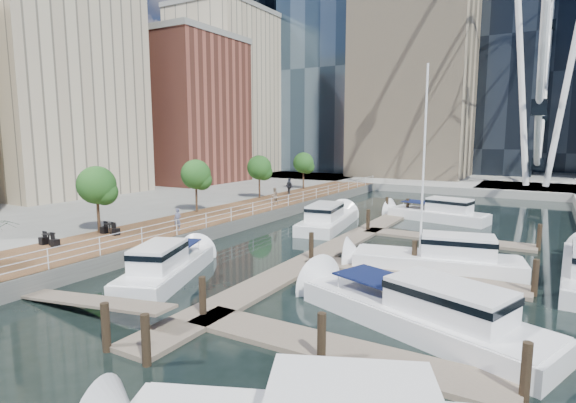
# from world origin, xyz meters

# --- Properties ---
(ground) EXTENTS (520.00, 520.00, 0.00)m
(ground) POSITION_xyz_m (0.00, 0.00, 0.00)
(ground) COLOR black
(ground) RESTS_ON ground
(boardwalk) EXTENTS (6.00, 60.00, 1.00)m
(boardwalk) POSITION_xyz_m (-9.00, 15.00, 0.50)
(boardwalk) COLOR brown
(boardwalk) RESTS_ON ground
(seawall) EXTENTS (0.25, 60.00, 1.00)m
(seawall) POSITION_xyz_m (-6.00, 15.00, 0.50)
(seawall) COLOR #595954
(seawall) RESTS_ON ground
(land_inland) EXTENTS (48.00, 90.00, 1.00)m
(land_inland) POSITION_xyz_m (-36.00, 15.00, 0.50)
(land_inland) COLOR gray
(land_inland) RESTS_ON ground
(land_far) EXTENTS (200.00, 114.00, 1.00)m
(land_far) POSITION_xyz_m (0.00, 102.00, 0.50)
(land_far) COLOR gray
(land_far) RESTS_ON ground
(pier) EXTENTS (14.00, 12.00, 1.00)m
(pier) POSITION_xyz_m (14.00, 52.00, 0.50)
(pier) COLOR gray
(pier) RESTS_ON ground
(railing) EXTENTS (0.10, 60.00, 1.05)m
(railing) POSITION_xyz_m (-6.10, 15.00, 1.52)
(railing) COLOR white
(railing) RESTS_ON boardwalk
(floating_docks) EXTENTS (16.00, 34.00, 2.60)m
(floating_docks) POSITION_xyz_m (7.97, 9.98, 0.49)
(floating_docks) COLOR #6D6051
(floating_docks) RESTS_ON ground
(midrise_condos) EXTENTS (19.00, 67.00, 28.00)m
(midrise_condos) POSITION_xyz_m (-33.57, 26.82, 13.42)
(midrise_condos) COLOR #BCAD8E
(midrise_condos) RESTS_ON ground
(street_trees) EXTENTS (2.60, 42.60, 4.60)m
(street_trees) POSITION_xyz_m (-11.40, 14.00, 4.29)
(street_trees) COLOR #3F2B1C
(street_trees) RESTS_ON ground
(cafe_tables) EXTENTS (2.50, 13.70, 0.74)m
(cafe_tables) POSITION_xyz_m (-10.40, -2.00, 1.37)
(cafe_tables) COLOR black
(cafe_tables) RESTS_ON ground
(yacht_foreground) EXTENTS (11.74, 6.84, 2.15)m
(yacht_foreground) POSITION_xyz_m (11.12, 1.53, 0.00)
(yacht_foreground) COLOR white
(yacht_foreground) RESTS_ON ground
(pedestrian_near) EXTENTS (0.62, 0.45, 1.58)m
(pedestrian_near) POSITION_xyz_m (-7.15, 7.19, 1.79)
(pedestrian_near) COLOR #53546E
(pedestrian_near) RESTS_ON boardwalk
(pedestrian_mid) EXTENTS (0.92, 1.00, 1.66)m
(pedestrian_mid) POSITION_xyz_m (-7.63, 20.93, 1.83)
(pedestrian_mid) COLOR #87725D
(pedestrian_mid) RESTS_ON boardwalk
(pedestrian_far) EXTENTS (1.24, 0.93, 1.95)m
(pedestrian_far) POSITION_xyz_m (-10.03, 28.05, 1.98)
(pedestrian_far) COLOR #33363F
(pedestrian_far) RESTS_ON boardwalk
(moored_yachts) EXTENTS (24.34, 38.58, 11.50)m
(moored_yachts) POSITION_xyz_m (8.77, 9.92, 0.00)
(moored_yachts) COLOR white
(moored_yachts) RESTS_ON ground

